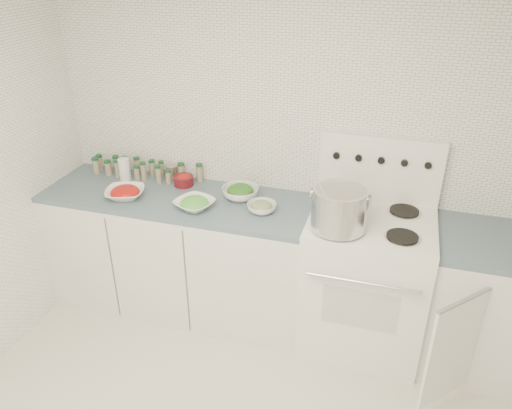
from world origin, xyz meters
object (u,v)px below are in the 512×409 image
stove (365,278)px  bowl_snowpea (195,204)px  bowl_tomato (125,193)px  stock_pot (340,207)px

stove → bowl_snowpea: stove is taller
bowl_tomato → stove: bearing=4.0°
stove → bowl_tomato: 1.69m
stock_pot → bowl_tomato: bearing=177.5°
bowl_snowpea → stock_pot: bearing=-3.2°
stove → stock_pot: (-0.19, -0.18, 0.58)m
stock_pot → bowl_snowpea: stock_pot is taller
stove → stock_pot: bearing=-136.7°
bowl_snowpea → bowl_tomato: bearing=178.9°
stove → bowl_snowpea: size_ratio=4.40×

